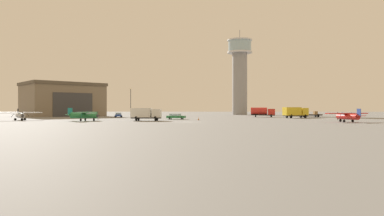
# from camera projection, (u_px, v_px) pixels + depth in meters

# --- Properties ---
(ground_plane) EXTENTS (400.00, 400.00, 0.00)m
(ground_plane) POSITION_uv_depth(u_px,v_px,m) (187.00, 122.00, 68.35)
(ground_plane) COLOR slate
(control_tower) EXTENTS (10.13, 10.13, 34.91)m
(control_tower) POSITION_uv_depth(u_px,v_px,m) (240.00, 71.00, 143.85)
(control_tower) COLOR gray
(control_tower) RESTS_ON ground_plane
(hangar) EXTENTS (30.18, 29.86, 11.14)m
(hangar) POSITION_uv_depth(u_px,v_px,m) (63.00, 100.00, 118.07)
(hangar) COLOR #7A6B56
(hangar) RESTS_ON ground_plane
(airplane_red) EXTENTS (8.78, 6.89, 2.61)m
(airplane_red) POSITION_uv_depth(u_px,v_px,m) (348.00, 116.00, 67.04)
(airplane_red) COLOR red
(airplane_red) RESTS_ON ground_plane
(airplane_green) EXTENTS (7.35, 9.38, 2.76)m
(airplane_green) POSITION_uv_depth(u_px,v_px,m) (84.00, 115.00, 73.48)
(airplane_green) COLOR #287A42
(airplane_green) RESTS_ON ground_plane
(airplane_silver) EXTENTS (7.80, 6.88, 2.62)m
(airplane_silver) POSITION_uv_depth(u_px,v_px,m) (20.00, 115.00, 77.10)
(airplane_silver) COLOR #B7BABF
(airplane_silver) RESTS_ON ground_plane
(truck_box_yellow) EXTENTS (7.19, 4.38, 2.96)m
(truck_box_yellow) POSITION_uv_depth(u_px,v_px,m) (295.00, 112.00, 95.73)
(truck_box_yellow) COLOR #38383D
(truck_box_yellow) RESTS_ON ground_plane
(truck_flatbed_orange) EXTENTS (6.81, 3.43, 2.61)m
(truck_flatbed_orange) POSITION_uv_depth(u_px,v_px,m) (307.00, 113.00, 104.40)
(truck_flatbed_orange) COLOR #38383D
(truck_flatbed_orange) RESTS_ON ground_plane
(truck_box_white) EXTENTS (6.40, 3.35, 2.72)m
(truck_box_white) POSITION_uv_depth(u_px,v_px,m) (146.00, 113.00, 74.79)
(truck_box_white) COLOR #38383D
(truck_box_white) RESTS_ON ground_plane
(truck_fuel_tanker_red) EXTENTS (7.34, 3.61, 2.91)m
(truck_fuel_tanker_red) POSITION_uv_depth(u_px,v_px,m) (262.00, 112.00, 106.30)
(truck_fuel_tanker_red) COLOR #38383D
(truck_fuel_tanker_red) RESTS_ON ground_plane
(car_blue) EXTENTS (2.85, 4.35, 1.37)m
(car_blue) POSITION_uv_depth(u_px,v_px,m) (118.00, 115.00, 102.46)
(car_blue) COLOR #2847A8
(car_blue) RESTS_ON ground_plane
(car_green) EXTENTS (4.72, 2.82, 1.37)m
(car_green) POSITION_uv_depth(u_px,v_px,m) (176.00, 116.00, 84.59)
(car_green) COLOR #287A42
(car_green) RESTS_ON ground_plane
(light_post_east) EXTENTS (0.44, 0.44, 9.31)m
(light_post_east) POSITION_uv_depth(u_px,v_px,m) (131.00, 100.00, 114.13)
(light_post_east) COLOR #38383D
(light_post_east) RESTS_ON ground_plane
(traffic_cone_near_left) EXTENTS (0.36, 0.36, 0.65)m
(traffic_cone_near_left) POSITION_uv_depth(u_px,v_px,m) (198.00, 119.00, 78.91)
(traffic_cone_near_left) COLOR black
(traffic_cone_near_left) RESTS_ON ground_plane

